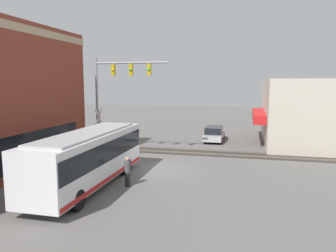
{
  "coord_description": "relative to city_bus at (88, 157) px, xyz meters",
  "views": [
    {
      "loc": [
        -21.07,
        -5.92,
        5.92
      ],
      "look_at": [
        4.45,
        0.39,
        2.4
      ],
      "focal_mm": 35.0,
      "sensor_mm": 36.0,
      "label": 1
    }
  ],
  "objects": [
    {
      "name": "pedestrian_near_bus",
      "position": [
        0.58,
        -2.11,
        -0.87
      ],
      "size": [
        0.34,
        0.34,
        1.7
      ],
      "color": "black",
      "rests_on": "ground"
    },
    {
      "name": "parked_car_silver",
      "position": [
        16.48,
        -5.4,
        -1.05
      ],
      "size": [
        4.8,
        1.82,
        1.47
      ],
      "color": "#B7B7BC",
      "rests_on": "ground"
    },
    {
      "name": "shop_building",
      "position": [
        17.6,
        -14.12,
        1.36
      ],
      "size": [
        13.2,
        8.92,
        6.22
      ],
      "color": "beige",
      "rests_on": "ground"
    },
    {
      "name": "city_bus",
      "position": [
        0.0,
        0.0,
        0.0
      ],
      "size": [
        10.29,
        2.59,
        3.16
      ],
      "color": "silver",
      "rests_on": "ground"
    },
    {
      "name": "ground_plane",
      "position": [
        4.57,
        -2.8,
        -1.74
      ],
      "size": [
        120.0,
        120.0,
        0.0
      ],
      "primitive_type": "plane",
      "color": "#605E5B"
    },
    {
      "name": "traffic_signal_gantry",
      "position": [
        8.37,
        1.8,
        3.97
      ],
      "size": [
        0.42,
        6.15,
        7.86
      ],
      "color": "gray",
      "rests_on": "ground"
    },
    {
      "name": "rail_track_near",
      "position": [
        10.57,
        -2.8,
        -1.71
      ],
      "size": [
        2.6,
        60.0,
        0.15
      ],
      "color": "#332D28",
      "rests_on": "ground"
    },
    {
      "name": "crossing_signal",
      "position": [
        8.34,
        3.34,
        0.55
      ],
      "size": [
        1.41,
        1.18,
        3.81
      ],
      "color": "gray",
      "rests_on": "ground"
    }
  ]
}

